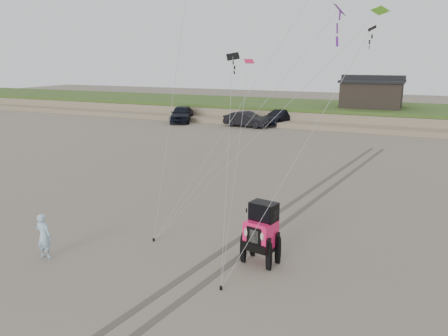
{
  "coord_description": "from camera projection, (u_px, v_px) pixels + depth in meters",
  "views": [
    {
      "loc": [
        6.62,
        -12.12,
        6.75
      ],
      "look_at": [
        -0.09,
        3.0,
        2.6
      ],
      "focal_mm": 35.0,
      "sensor_mm": 36.0,
      "label": 1
    }
  ],
  "objects": [
    {
      "name": "tire_tracks",
      "position": [
        305.0,
        201.0,
        21.3
      ],
      "size": [
        5.22,
        29.74,
        0.01
      ],
      "color": "#4C443D",
      "rests_on": "ground"
    },
    {
      "name": "jeep",
      "position": [
        261.0,
        240.0,
        14.64
      ],
      "size": [
        2.83,
        4.86,
        1.7
      ],
      "primitive_type": null,
      "rotation": [
        0.0,
        0.0,
        -0.2
      ],
      "color": "#FF1D61",
      "rests_on": "ground"
    },
    {
      "name": "truck_b",
      "position": [
        247.0,
        119.0,
        44.26
      ],
      "size": [
        4.87,
        2.17,
        1.55
      ],
      "primitive_type": "imported",
      "rotation": [
        0.0,
        0.0,
        1.46
      ],
      "color": "black",
      "rests_on": "ground"
    },
    {
      "name": "stake_main",
      "position": [
        154.0,
        240.0,
        16.6
      ],
      "size": [
        0.08,
        0.08,
        0.12
      ],
      "primitive_type": "cylinder",
      "color": "black",
      "rests_on": "ground"
    },
    {
      "name": "stake_aux",
      "position": [
        221.0,
        288.0,
        13.11
      ],
      "size": [
        0.08,
        0.08,
        0.12
      ],
      "primitive_type": "cylinder",
      "color": "black",
      "rests_on": "ground"
    },
    {
      "name": "cabin",
      "position": [
        372.0,
        93.0,
        46.22
      ],
      "size": [
        6.4,
        5.4,
        3.35
      ],
      "color": "black",
      "rests_on": "dune_ridge"
    },
    {
      "name": "man",
      "position": [
        44.0,
        236.0,
        15.05
      ],
      "size": [
        0.61,
        0.41,
        1.62
      ],
      "primitive_type": "imported",
      "rotation": [
        0.0,
        0.0,
        3.18
      ],
      "color": "#81B8C7",
      "rests_on": "ground"
    },
    {
      "name": "ground",
      "position": [
        191.0,
        261.0,
        14.99
      ],
      "size": [
        160.0,
        160.0,
        0.0
      ],
      "primitive_type": "plane",
      "color": "#6B6054",
      "rests_on": "ground"
    },
    {
      "name": "dune_ridge",
      "position": [
        352.0,
        114.0,
        48.04
      ],
      "size": [
        160.0,
        14.25,
        1.73
      ],
      "color": "#7A6B54",
      "rests_on": "ground"
    },
    {
      "name": "truck_a",
      "position": [
        182.0,
        114.0,
        47.6
      ],
      "size": [
        3.84,
        5.7,
        1.8
      ],
      "primitive_type": "imported",
      "rotation": [
        0.0,
        0.0,
        0.36
      ],
      "color": "black",
      "rests_on": "ground"
    },
    {
      "name": "truck_c",
      "position": [
        280.0,
        117.0,
        45.77
      ],
      "size": [
        4.02,
        6.09,
        1.64
      ],
      "primitive_type": "imported",
      "rotation": [
        0.0,
        0.0,
        -0.33
      ],
      "color": "black",
      "rests_on": "ground"
    }
  ]
}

